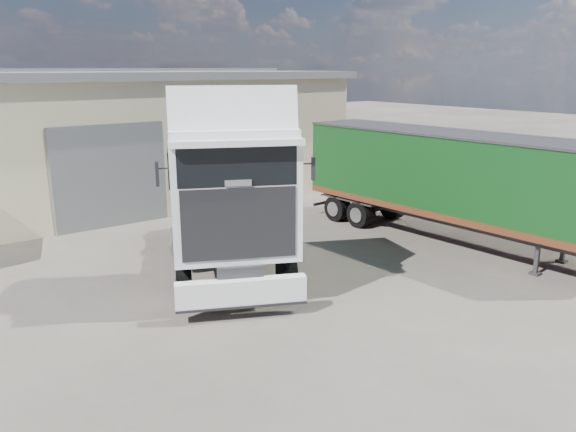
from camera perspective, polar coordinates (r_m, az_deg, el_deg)
ground at (r=13.62m, az=6.06°, el=-8.86°), size 120.00×120.00×0.00m
brick_boundary_wall at (r=25.44m, az=16.12°, el=4.75°), size 0.35×26.00×2.50m
tractor_unit at (r=14.45m, az=-6.02°, el=1.50°), size 5.79×7.93×5.09m
box_trailer at (r=18.50m, az=16.06°, el=3.96°), size 2.91×10.71×3.52m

